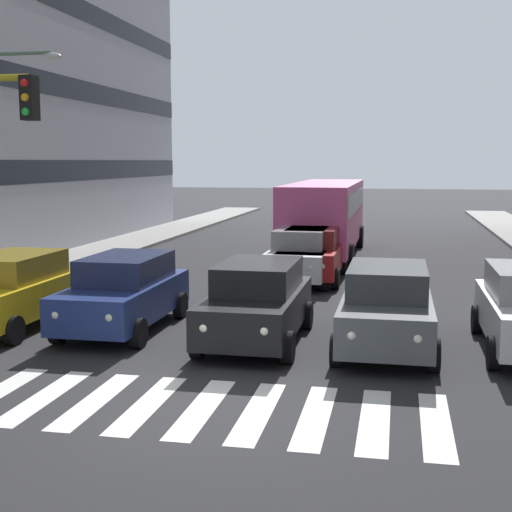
{
  "coord_description": "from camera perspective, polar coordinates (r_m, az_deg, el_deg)",
  "views": [
    {
      "loc": [
        -2.96,
        10.34,
        3.88
      ],
      "look_at": [
        0.51,
        -6.82,
        1.51
      ],
      "focal_mm": 49.44,
      "sensor_mm": 36.0,
      "label": 1
    }
  ],
  "objects": [
    {
      "name": "crosswalk_markings",
      "position": [
        11.43,
        -4.39,
        -12.14
      ],
      "size": [
        7.65,
        2.8,
        0.01
      ],
      "color": "silver",
      "rests_on": "ground_plane"
    },
    {
      "name": "car_2",
      "position": [
        15.13,
        0.11,
        -3.71
      ],
      "size": [
        2.02,
        4.44,
        1.72
      ],
      "color": "black",
      "rests_on": "ground_plane"
    },
    {
      "name": "car_4",
      "position": [
        17.43,
        -19.18,
        -2.62
      ],
      "size": [
        2.02,
        4.44,
        1.72
      ],
      "color": "gold",
      "rests_on": "ground_plane"
    },
    {
      "name": "car_1",
      "position": [
        14.84,
        10.54,
        -4.07
      ],
      "size": [
        2.02,
        4.44,
        1.72
      ],
      "color": "#474C51",
      "rests_on": "ground_plane"
    },
    {
      "name": "ground_plane",
      "position": [
        11.43,
        -4.39,
        -12.16
      ],
      "size": [
        180.0,
        180.0,
        0.0
      ],
      "primitive_type": "plane",
      "color": "#262628"
    },
    {
      "name": "bus_behind_traffic",
      "position": [
        28.95,
        5.65,
        3.67
      ],
      "size": [
        2.78,
        10.5,
        3.0
      ],
      "color": "#DB5193",
      "rests_on": "ground_plane"
    },
    {
      "name": "car_3",
      "position": [
        16.51,
        -10.61,
        -2.88
      ],
      "size": [
        2.02,
        4.44,
        1.72
      ],
      "color": "navy",
      "rests_on": "ground_plane"
    },
    {
      "name": "car_row2_0",
      "position": [
        22.67,
        3.65,
        0.1
      ],
      "size": [
        2.02,
        4.44,
        1.72
      ],
      "color": "silver",
      "rests_on": "ground_plane"
    },
    {
      "name": "car_row2_1",
      "position": [
        23.02,
        4.58,
        0.2
      ],
      "size": [
        2.02,
        4.44,
        1.72
      ],
      "color": "maroon",
      "rests_on": "ground_plane"
    }
  ]
}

